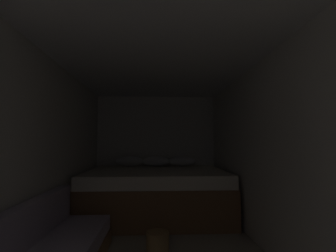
% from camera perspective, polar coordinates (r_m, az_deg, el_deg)
% --- Properties ---
extents(wall_back, '(2.47, 0.05, 2.14)m').
position_cam_1_polar(wall_back, '(5.32, -2.65, -5.04)').
color(wall_back, silver).
rests_on(wall_back, ground).
extents(wall_left, '(0.05, 5.46, 2.14)m').
position_cam_1_polar(wall_left, '(2.84, -27.83, -5.75)').
color(wall_left, silver).
rests_on(wall_left, ground).
extents(wall_right, '(0.05, 5.46, 2.14)m').
position_cam_1_polar(wall_right, '(2.85, 22.77, -5.88)').
color(wall_right, silver).
rests_on(wall_right, ground).
extents(ceiling_slab, '(2.47, 5.46, 0.05)m').
position_cam_1_polar(ceiling_slab, '(2.75, -2.40, 17.03)').
color(ceiling_slab, white).
rests_on(ceiling_slab, wall_left).
extents(bed, '(2.25, 1.79, 0.94)m').
position_cam_1_polar(bed, '(4.45, -2.64, -14.18)').
color(bed, brown).
rests_on(bed, ground).
extents(wicker_basket, '(0.25, 0.25, 0.21)m').
position_cam_1_polar(wicker_basket, '(3.14, -2.29, -23.97)').
color(wicker_basket, olive).
rests_on(wicker_basket, ground).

